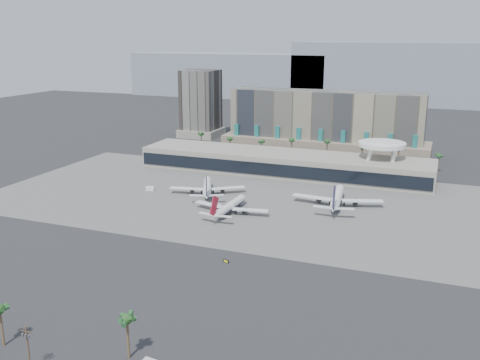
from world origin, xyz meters
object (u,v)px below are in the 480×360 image
(airliner_centre, at_px, (230,206))
(taxiway_sign, at_px, (226,261))
(airliner_right, at_px, (337,198))
(service_vehicle_a, at_px, (150,189))
(service_vehicle_b, at_px, (217,205))
(utility_pole, at_px, (27,344))
(airliner_left, at_px, (207,187))

(airliner_centre, distance_m, taxiway_sign, 54.52)
(airliner_centre, xyz_separation_m, airliner_right, (43.39, 28.54, 0.60))
(service_vehicle_a, distance_m, taxiway_sign, 100.42)
(airliner_right, bearing_deg, service_vehicle_b, -162.78)
(airliner_centre, xyz_separation_m, service_vehicle_b, (-8.81, 5.89, -2.29))
(utility_pole, xyz_separation_m, service_vehicle_a, (-52.08, 145.79, -6.11))
(airliner_centre, distance_m, service_vehicle_b, 10.84)
(utility_pole, bearing_deg, taxiway_sign, 75.27)
(airliner_centre, relative_size, service_vehicle_b, 9.88)
(airliner_right, height_order, service_vehicle_b, airliner_right)
(airliner_centre, xyz_separation_m, service_vehicle_a, (-52.64, 19.10, -2.24))
(utility_pole, xyz_separation_m, airliner_left, (-21.54, 150.77, -3.66))
(airliner_left, distance_m, taxiway_sign, 85.73)
(service_vehicle_b, bearing_deg, airliner_right, 47.54)
(utility_pole, distance_m, airliner_centre, 126.75)
(airliner_right, relative_size, taxiway_sign, 18.38)
(utility_pole, distance_m, airliner_right, 161.37)
(airliner_left, xyz_separation_m, airliner_centre, (22.10, -24.08, -0.22))
(airliner_right, distance_m, taxiway_sign, 83.06)
(airliner_left, relative_size, airliner_right, 0.85)
(utility_pole, height_order, service_vehicle_a, utility_pole)
(airliner_centre, bearing_deg, service_vehicle_b, 148.66)
(service_vehicle_b, bearing_deg, airliner_left, 150.24)
(airliner_left, relative_size, service_vehicle_b, 9.88)
(service_vehicle_b, distance_m, taxiway_sign, 63.39)
(airliner_left, bearing_deg, airliner_centre, -70.89)
(airliner_left, distance_m, service_vehicle_b, 22.67)
(utility_pole, distance_m, taxiway_sign, 78.65)
(utility_pole, bearing_deg, service_vehicle_b, 93.56)
(service_vehicle_a, bearing_deg, airliner_centre, -34.96)
(utility_pole, bearing_deg, airliner_right, 74.19)
(airliner_centre, distance_m, airliner_right, 51.94)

